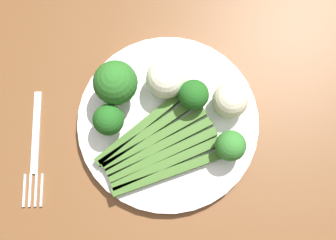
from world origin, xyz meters
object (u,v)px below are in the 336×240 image
Objects in this scene: plate at (168,122)px; cauliflower_edge at (230,100)px; broccoli_left at (230,146)px; cauliflower_front_left at (166,79)px; asparagus_bundle at (158,148)px; broccoli_outer_edge at (194,95)px; dining_table at (132,165)px; fork at (35,150)px; broccoli_right at (115,83)px; broccoli_front at (109,120)px.

plate is 0.09m from cauliflower_edge.
broccoli_left is 0.92× the size of cauliflower_front_left.
asparagus_bundle reaches higher than plate.
dining_table is at bearing 22.15° from broccoli_outer_edge.
dining_table is 0.15m from plate.
fork is (0.20, 0.04, -0.04)m from cauliflower_front_left.
broccoli_right is at bearing -6.53° from cauliflower_front_left.
plate is 4.67× the size of cauliflower_front_left.
broccoli_right is 0.16m from cauliflower_edge.
broccoli_front reaches higher than broccoli_left.
broccoli_outer_edge is (-0.04, -0.02, 0.04)m from plate.
broccoli_left reaches higher than dining_table.
cauliflower_edge is 0.28m from fork.
cauliflower_front_left reaches higher than cauliflower_edge.
broccoli_right reaches higher than cauliflower_front_left.
asparagus_bundle is at bearing -16.47° from broccoli_left.
broccoli_right reaches higher than cauliflower_edge.
broccoli_left reaches higher than plate.
broccoli_left is at bearing 88.15° from fork.
asparagus_bundle is at bearing 108.76° from broccoli_right.
dining_table is at bearing 80.13° from broccoli_right.
fork is at bearing 10.58° from cauliflower_front_left.
plate is at bearing -42.18° from broccoli_left.
dining_table is 0.17m from fork.
cauliflower_edge is at bearing 5.06° from asparagus_bundle.
asparagus_bundle is at bearing 54.73° from plate.
broccoli_outer_edge reaches higher than asparagus_bundle.
asparagus_bundle is 0.18m from fork.
plate is 0.06m from broccoli_outer_edge.
dining_table is 0.20m from broccoli_outer_edge.
broccoli_front is at bearing 105.45° from fork.
asparagus_bundle is 0.10m from cauliflower_front_left.
broccoli_right is at bearing 122.95° from fork.
plate is (-0.07, -0.03, 0.13)m from dining_table.
cauliflower_front_left reaches higher than broccoli_outer_edge.
cauliflower_front_left is at bearing -47.80° from broccoli_outer_edge.
dining_table is 23.19× the size of broccoli_left.
cauliflower_edge is at bearing -107.84° from broccoli_left.
cauliflower_edge is (-0.08, 0.05, -0.00)m from cauliflower_front_left.
cauliflower_edge is at bearing 174.15° from broccoli_front.
broccoli_left reaches higher than fork.
broccoli_right reaches higher than fork.
cauliflower_edge is at bearing 157.15° from broccoli_outer_edge.
dining_table is 7.14× the size of fork.
broccoli_outer_edge is 1.03× the size of cauliflower_edge.
asparagus_bundle is 1.06× the size of fork.
asparagus_bundle reaches higher than dining_table.
asparagus_bundle is 3.36× the size of broccoli_front.
broccoli_outer_edge reaches higher than cauliflower_edge.
dining_table is at bearing 21.03° from plate.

